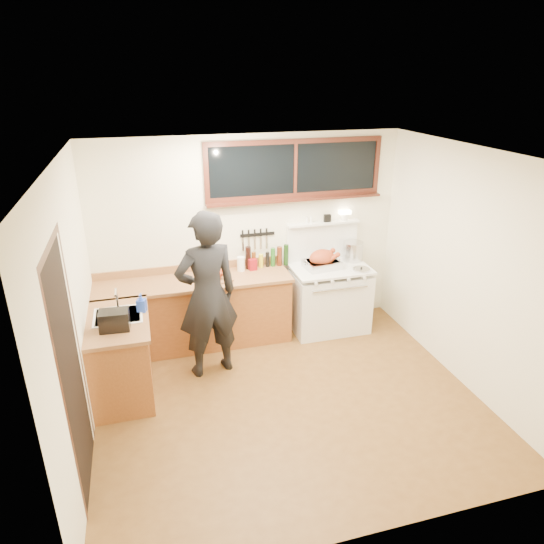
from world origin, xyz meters
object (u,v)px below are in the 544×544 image
object	(u,v)px
vintage_stove	(328,296)
roast_turkey	(322,260)
man	(207,296)
cutting_board	(215,277)

from	to	relation	value
vintage_stove	roast_turkey	distance (m)	0.55
vintage_stove	roast_turkey	size ratio (longest dim) A/B	3.21
man	roast_turkey	xyz separation A→B (m)	(1.60, 0.62, 0.02)
vintage_stove	man	size ratio (longest dim) A/B	0.80
man	roast_turkey	distance (m)	1.72
cutting_board	roast_turkey	world-z (taller)	roast_turkey
man	cutting_board	xyz separation A→B (m)	(0.18, 0.57, -0.02)
vintage_stove	man	distance (m)	1.90
cutting_board	roast_turkey	size ratio (longest dim) A/B	0.92
man	cutting_board	bearing A→B (deg)	72.45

